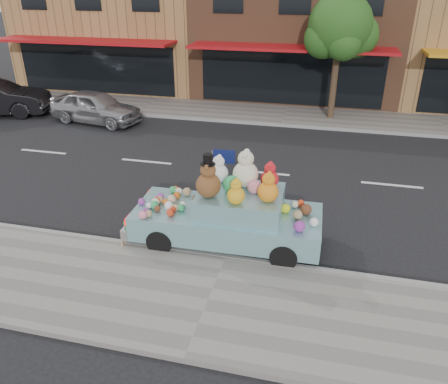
# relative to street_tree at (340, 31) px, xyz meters

# --- Properties ---
(ground) EXTENTS (120.00, 120.00, 0.00)m
(ground) POSITION_rel_street_tree_xyz_m (-2.03, -6.55, -3.69)
(ground) COLOR black
(ground) RESTS_ON ground
(near_sidewalk) EXTENTS (60.00, 3.00, 0.12)m
(near_sidewalk) POSITION_rel_street_tree_xyz_m (-2.03, -13.05, -3.63)
(near_sidewalk) COLOR gray
(near_sidewalk) RESTS_ON ground
(far_sidewalk) EXTENTS (60.00, 3.00, 0.12)m
(far_sidewalk) POSITION_rel_street_tree_xyz_m (-2.03, -0.05, -3.63)
(far_sidewalk) COLOR gray
(far_sidewalk) RESTS_ON ground
(near_kerb) EXTENTS (60.00, 0.12, 0.13)m
(near_kerb) POSITION_rel_street_tree_xyz_m (-2.03, -11.55, -3.63)
(near_kerb) COLOR gray
(near_kerb) RESTS_ON ground
(far_kerb) EXTENTS (60.00, 0.12, 0.13)m
(far_kerb) POSITION_rel_street_tree_xyz_m (-2.03, -1.55, -3.63)
(far_kerb) COLOR gray
(far_kerb) RESTS_ON ground
(storefront_left) EXTENTS (10.00, 9.80, 7.30)m
(storefront_left) POSITION_rel_street_tree_xyz_m (-12.03, 5.42, -0.05)
(storefront_left) COLOR olive
(storefront_left) RESTS_ON ground
(storefront_mid) EXTENTS (10.00, 9.80, 7.30)m
(storefront_mid) POSITION_rel_street_tree_xyz_m (-2.03, 5.42, -0.05)
(storefront_mid) COLOR brown
(storefront_mid) RESTS_ON ground
(street_tree) EXTENTS (3.00, 2.70, 5.22)m
(street_tree) POSITION_rel_street_tree_xyz_m (0.00, 0.00, 0.00)
(street_tree) COLOR #38281C
(street_tree) RESTS_ON ground
(car_silver) EXTENTS (4.24, 2.28, 1.37)m
(car_silver) POSITION_rel_street_tree_xyz_m (-9.86, -2.85, -3.01)
(car_silver) COLOR #A5A5A9
(car_silver) RESTS_ON ground
(art_car) EXTENTS (4.53, 1.87, 2.35)m
(art_car) POSITION_rel_street_tree_xyz_m (-2.15, -10.80, -2.89)
(art_car) COLOR black
(art_car) RESTS_ON ground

